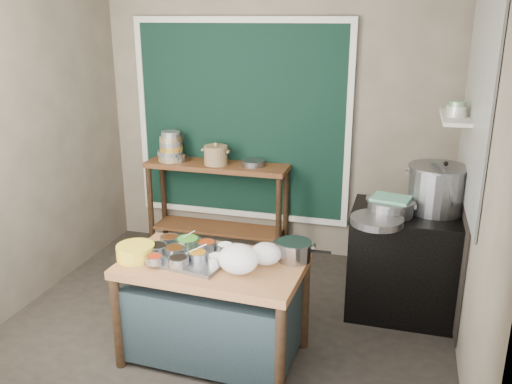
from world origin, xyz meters
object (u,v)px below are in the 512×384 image
(saucepan, at_px, (294,251))
(stock_pot, at_px, (437,189))
(prep_table, at_px, (214,310))
(back_counter, at_px, (218,208))
(stove_block, at_px, (406,264))
(yellow_basin, at_px, (136,252))
(ceramic_crock, at_px, (216,156))
(condiment_tray, at_px, (186,257))
(utensil_cup, at_px, (180,157))
(steamer, at_px, (390,207))

(saucepan, xyz_separation_m, stock_pot, (0.95, 0.93, 0.25))
(prep_table, xyz_separation_m, saucepan, (0.53, 0.19, 0.44))
(back_counter, bearing_deg, stove_block, -21.02)
(yellow_basin, relative_size, ceramic_crock, 1.06)
(prep_table, xyz_separation_m, stock_pot, (1.48, 1.12, 0.69))
(condiment_tray, bearing_deg, utensil_cup, 114.36)
(prep_table, xyz_separation_m, utensil_cup, (-0.98, 1.75, 0.62))
(stock_pot, height_order, steamer, stock_pot)
(saucepan, relative_size, utensil_cup, 1.74)
(utensil_cup, height_order, ceramic_crock, ceramic_crock)
(yellow_basin, bearing_deg, stove_block, 31.77)
(condiment_tray, height_order, steamer, steamer)
(ceramic_crock, distance_m, steamer, 1.92)
(back_counter, bearing_deg, ceramic_crock, -82.78)
(back_counter, height_order, stove_block, back_counter)
(prep_table, xyz_separation_m, yellow_basin, (-0.53, -0.09, 0.43))
(steamer, bearing_deg, stove_block, 34.89)
(stock_pot, bearing_deg, yellow_basin, -149.06)
(steamer, bearing_deg, back_counter, 154.21)
(stove_block, bearing_deg, prep_table, -141.12)
(condiment_tray, bearing_deg, steamer, 34.68)
(stove_block, distance_m, steamer, 0.55)
(stove_block, height_order, stock_pot, stock_pot)
(condiment_tray, xyz_separation_m, stock_pot, (1.68, 1.11, 0.30))
(back_counter, bearing_deg, saucepan, -54.45)
(stove_block, bearing_deg, steamer, -145.11)
(yellow_basin, xyz_separation_m, saucepan, (1.07, 0.28, 0.02))
(yellow_basin, height_order, steamer, steamer)
(stock_pot, bearing_deg, condiment_tray, -146.55)
(prep_table, relative_size, back_counter, 0.86)
(condiment_tray, xyz_separation_m, yellow_basin, (-0.34, -0.10, 0.04))
(stove_block, relative_size, stock_pot, 1.89)
(saucepan, bearing_deg, condiment_tray, -168.04)
(condiment_tray, bearing_deg, stock_pot, 33.45)
(utensil_cup, bearing_deg, yellow_basin, -76.21)
(prep_table, bearing_deg, back_counter, 111.21)
(stove_block, bearing_deg, saucepan, -131.88)
(stove_block, xyz_separation_m, utensil_cup, (-2.28, 0.70, 0.57))
(yellow_basin, xyz_separation_m, stock_pot, (2.01, 1.21, 0.27))
(utensil_cup, distance_m, stock_pot, 2.55)
(prep_table, relative_size, steamer, 3.29)
(saucepan, bearing_deg, ceramic_crock, 124.10)
(condiment_tray, bearing_deg, yellow_basin, -163.66)
(back_counter, xyz_separation_m, condiment_tray, (0.40, -1.77, 0.29))
(back_counter, height_order, yellow_basin, back_counter)
(saucepan, distance_m, utensil_cup, 2.18)
(saucepan, bearing_deg, prep_table, -162.11)
(stove_block, bearing_deg, stock_pot, 21.71)
(condiment_tray, distance_m, yellow_basin, 0.35)
(back_counter, relative_size, condiment_tray, 2.37)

